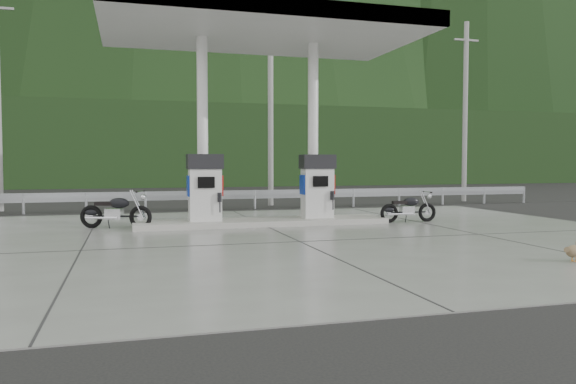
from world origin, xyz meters
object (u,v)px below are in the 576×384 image
object	(u,v)px
gas_pump_right	(317,186)
duck	(574,251)
gas_pump_left	(205,188)
motorcycle_left	(116,212)
motorcycle_right	(408,209)

from	to	relation	value
gas_pump_right	duck	xyz separation A→B (m)	(2.25, -7.17, -0.87)
gas_pump_left	motorcycle_left	size ratio (longest dim) A/B	0.99
gas_pump_left	motorcycle_left	bearing A→B (deg)	173.99
gas_pump_right	motorcycle_left	xyz separation A→B (m)	(-5.51, 0.24, -0.62)
gas_pump_right	duck	world-z (taller)	gas_pump_right
gas_pump_left	duck	xyz separation A→B (m)	(5.45, -7.17, -0.87)
motorcycle_right	duck	bearing A→B (deg)	-91.57
gas_pump_left	duck	bearing A→B (deg)	-52.76
motorcycle_right	gas_pump_right	bearing A→B (deg)	171.27
gas_pump_left	motorcycle_right	xyz separation A→B (m)	(5.83, -0.48, -0.66)
gas_pump_left	motorcycle_right	size ratio (longest dim) A/B	1.10
gas_pump_left	gas_pump_right	world-z (taller)	same
duck	gas_pump_left	bearing A→B (deg)	107.77
duck	motorcycle_left	bearing A→B (deg)	116.85
gas_pump_left	motorcycle_left	distance (m)	2.41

